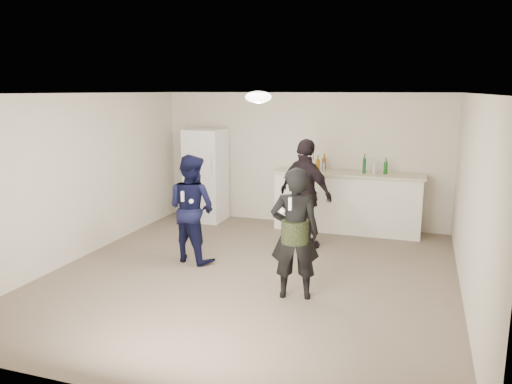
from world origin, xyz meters
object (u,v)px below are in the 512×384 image
(counter, at_px, (347,203))
(shaker, at_px, (323,167))
(man, at_px, (192,208))
(woman, at_px, (295,234))
(fridge, at_px, (206,175))
(spectator, at_px, (305,194))

(counter, height_order, shaker, shaker)
(man, bearing_deg, woman, 170.82)
(fridge, relative_size, spectator, 1.01)
(counter, bearing_deg, man, -129.98)
(counter, bearing_deg, woman, -93.14)
(spectator, bearing_deg, man, 67.03)
(shaker, height_order, man, man)
(shaker, bearing_deg, woman, -84.94)
(spectator, bearing_deg, counter, -82.96)
(fridge, height_order, spectator, fridge)
(counter, distance_m, shaker, 0.80)
(fridge, bearing_deg, shaker, -0.49)
(counter, xyz_separation_m, man, (-1.98, -2.36, 0.28))
(shaker, bearing_deg, man, -123.93)
(fridge, height_order, man, fridge)
(counter, relative_size, woman, 1.58)
(shaker, xyz_separation_m, man, (-1.53, -2.27, -0.37))
(shaker, relative_size, woman, 0.10)
(counter, relative_size, shaker, 15.29)
(woman, distance_m, spectator, 2.01)
(man, relative_size, spectator, 0.90)
(counter, relative_size, spectator, 1.45)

